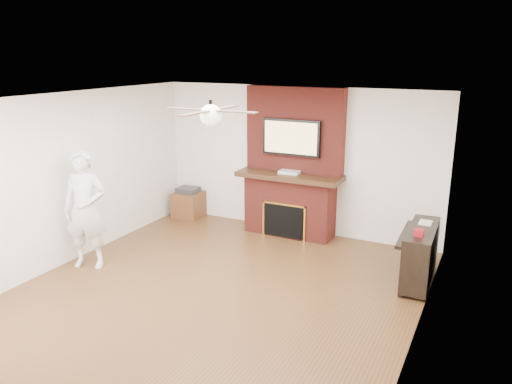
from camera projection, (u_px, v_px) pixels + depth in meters
The scene contains 12 objects.
room_shell at pixel (213, 202), 6.18m from camera, with size 5.36×5.86×2.86m.
fireplace at pixel (291, 177), 8.44m from camera, with size 1.78×0.64×2.50m.
tv at pixel (291, 138), 8.22m from camera, with size 1.00×0.08×0.60m.
ceiling_fan at pixel (211, 114), 5.89m from camera, with size 1.21×1.21×0.31m.
person at pixel (85, 209), 7.13m from camera, with size 0.64×0.43×1.74m, color silver.
side_table at pixel (189, 203), 9.47m from camera, with size 0.52×0.52×0.58m.
piano at pixel (420, 253), 6.73m from camera, with size 0.47×1.20×0.87m.
cable_box at pixel (290, 172), 8.33m from camera, with size 0.34×0.20×0.05m, color silver.
candle_orange at pixel (273, 231), 8.61m from camera, with size 0.08×0.08×0.13m, color #C38917.
candle_green at pixel (288, 234), 8.49m from camera, with size 0.06×0.06×0.10m, color #538435.
candle_cream at pixel (288, 234), 8.48m from camera, with size 0.08×0.08×0.09m, color #F7D9C4.
candle_blue at pixel (292, 236), 8.43m from camera, with size 0.06×0.06×0.09m, color navy.
Camera 1 is at (3.12, -5.05, 3.05)m, focal length 35.00 mm.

